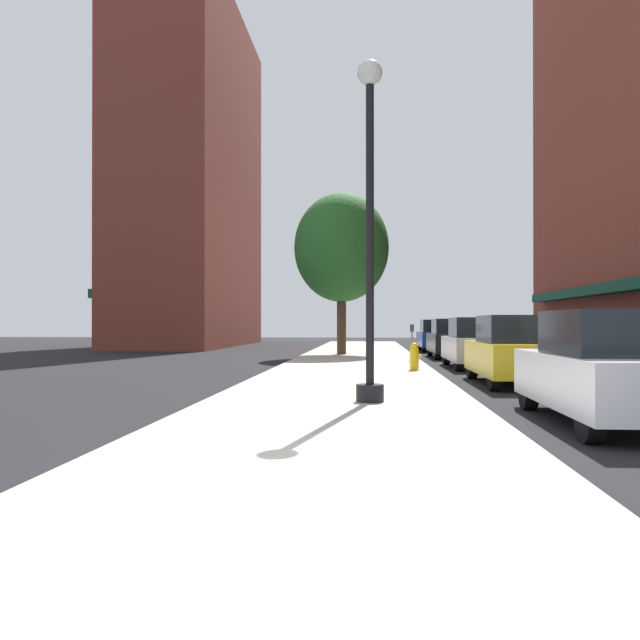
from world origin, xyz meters
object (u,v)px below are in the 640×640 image
object	(u,v)px
car_silver	(476,343)
car_blue	(437,336)
lamppost	(370,223)
tree_near	(341,248)
car_yellow	(515,351)
fire_hydrant	(414,356)
car_white	(610,369)
parking_meter_near	(412,338)
car_black	(452,339)

from	to	relation	value
car_silver	car_blue	size ratio (longest dim) A/B	1.00
lamppost	tree_near	xyz separation A→B (m)	(-1.24, 17.73, 1.57)
tree_near	car_yellow	bearing A→B (deg)	-70.06
fire_hydrant	car_silver	world-z (taller)	car_silver
lamppost	car_white	bearing A→B (deg)	-24.52
tree_near	lamppost	bearing A→B (deg)	-85.99
lamppost	parking_meter_near	xyz separation A→B (m)	(1.52, 12.83, -2.25)
car_white	car_silver	distance (m)	12.26
car_yellow	car_black	xyz separation A→B (m)	(0.00, 12.34, 0.00)
car_silver	car_black	xyz separation A→B (m)	(0.00, 6.40, 0.00)
parking_meter_near	car_silver	distance (m)	2.91
car_blue	fire_hydrant	bearing A→B (deg)	-99.67
tree_near	car_silver	distance (m)	9.36
car_black	car_blue	distance (m)	6.63
parking_meter_near	tree_near	distance (m)	6.80
fire_hydrant	tree_near	size ratio (longest dim) A/B	0.11
car_black	lamppost	bearing A→B (deg)	-100.78
parking_meter_near	car_blue	xyz separation A→B (m)	(1.95, 10.88, -0.14)
parking_meter_near	car_yellow	size ratio (longest dim) A/B	0.30
fire_hydrant	car_white	distance (m)	9.77
car_yellow	car_black	distance (m)	12.34
lamppost	car_silver	distance (m)	11.48
lamppost	fire_hydrant	bearing A→B (deg)	80.83
tree_near	car_silver	xyz separation A→B (m)	(4.71, -7.05, -3.96)
tree_near	car_black	size ratio (longest dim) A/B	1.64
lamppost	parking_meter_near	size ratio (longest dim) A/B	4.50
car_black	car_silver	bearing A→B (deg)	-89.30
lamppost	car_blue	size ratio (longest dim) A/B	1.37
parking_meter_near	car_yellow	distance (m)	8.32
car_silver	parking_meter_near	bearing A→B (deg)	130.53
tree_near	car_black	world-z (taller)	tree_near
car_yellow	lamppost	bearing A→B (deg)	-125.14
tree_near	car_blue	distance (m)	8.59
parking_meter_near	car_white	bearing A→B (deg)	-82.29
car_yellow	tree_near	bearing A→B (deg)	111.00
car_black	car_white	bearing A→B (deg)	-89.30
parking_meter_near	car_black	bearing A→B (deg)	65.36
fire_hydrant	car_silver	size ratio (longest dim) A/B	0.18
fire_hydrant	car_silver	xyz separation A→B (m)	(2.19, 2.74, 0.29)
lamppost	fire_hydrant	size ratio (longest dim) A/B	7.47
tree_near	car_white	distance (m)	20.27
lamppost	fire_hydrant	distance (m)	8.48
parking_meter_near	car_black	size ratio (longest dim) A/B	0.30
parking_meter_near	car_white	distance (m)	14.54
car_white	car_yellow	bearing A→B (deg)	92.13
lamppost	car_white	xyz separation A→B (m)	(3.47, -1.58, -2.39)
tree_near	car_silver	world-z (taller)	tree_near
car_yellow	car_blue	bearing A→B (deg)	91.06
tree_near	car_white	bearing A→B (deg)	-76.29
tree_near	car_yellow	distance (m)	14.38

